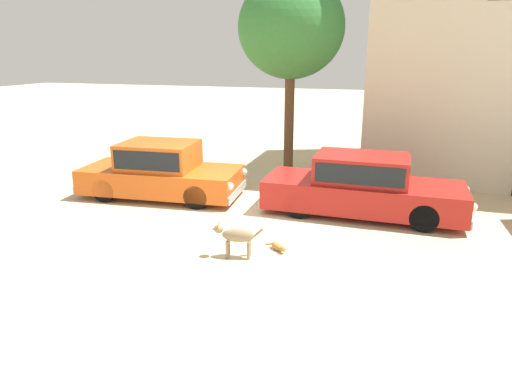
# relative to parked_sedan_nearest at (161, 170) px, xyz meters

# --- Properties ---
(ground_plane) EXTENTS (80.00, 80.00, 0.00)m
(ground_plane) POSITION_rel_parked_sedan_nearest_xyz_m (2.21, -1.20, -0.73)
(ground_plane) COLOR #CCB78E
(parked_sedan_nearest) EXTENTS (4.50, 2.10, 1.50)m
(parked_sedan_nearest) POSITION_rel_parked_sedan_nearest_xyz_m (0.00, 0.00, 0.00)
(parked_sedan_nearest) COLOR #D15619
(parked_sedan_nearest) RESTS_ON ground_plane
(parked_sedan_second) EXTENTS (4.86, 1.76, 1.47)m
(parked_sedan_second) POSITION_rel_parked_sedan_nearest_xyz_m (5.34, 0.14, -0.01)
(parked_sedan_second) COLOR #AD1E19
(parked_sedan_second) RESTS_ON ground_plane
(stray_dog_spotted) EXTENTS (1.01, 0.34, 0.69)m
(stray_dog_spotted) POSITION_rel_parked_sedan_nearest_xyz_m (3.23, -3.05, -0.29)
(stray_dog_spotted) COLOR #997F60
(stray_dog_spotted) RESTS_ON ground_plane
(stray_cat) EXTENTS (0.51, 0.48, 0.17)m
(stray_cat) POSITION_rel_parked_sedan_nearest_xyz_m (3.94, -2.52, -0.66)
(stray_cat) COLOR #B77F3D
(stray_cat) RESTS_ON ground_plane
(acacia_tree_left) EXTENTS (3.16, 2.84, 6.01)m
(acacia_tree_left) POSITION_rel_parked_sedan_nearest_xyz_m (2.82, 3.13, 3.75)
(acacia_tree_left) COLOR brown
(acacia_tree_left) RESTS_ON ground_plane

